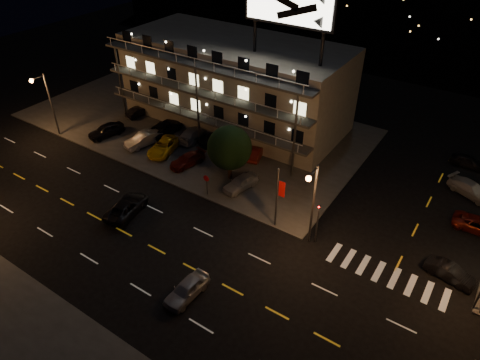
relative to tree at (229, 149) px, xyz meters
The scene contains 25 objects.
ground 13.15m from the tree, 77.13° to the right, with size 140.00×140.00×0.00m, color black.
curb_nw 14.07m from the tree, 145.46° to the left, with size 44.00×24.00×0.15m, color #353533.
motel 13.70m from the tree, 121.62° to the left, with size 28.00×13.80×18.10m.
streetlight_nw 23.63m from the tree, 169.35° to the right, with size 0.44×1.92×8.00m.
streetlight_nc 12.18m from the tree, 21.09° to the right, with size 0.44×1.92×8.00m.
signal_nw 12.46m from the tree, 17.83° to the right, with size 0.20×0.27×4.60m.
banner_north 8.81m from the tree, 26.27° to the right, with size 0.83×0.16×6.40m.
stop_sign 4.24m from the tree, 92.92° to the right, with size 0.91×0.11×2.61m.
tree is the anchor object (origin of this frame).
lot_car_0 18.13m from the tree, behind, with size 1.81×4.49×1.53m, color black.
lot_car_1 12.77m from the tree, behind, with size 1.62×4.64×1.53m, color #99999E.
lot_car_2 9.81m from the tree, behind, with size 2.33×5.05×1.40m, color yellow.
lot_car_3 6.14m from the tree, behind, with size 1.74×4.27×1.24m, color #58130C.
lot_car_4 3.65m from the tree, 25.72° to the right, with size 1.64×4.07×1.39m, color #99999E.
lot_car_5 19.40m from the tree, 164.32° to the left, with size 1.30×3.72×1.22m, color black.
lot_car_6 13.08m from the tree, 164.48° to the left, with size 2.45×5.30×1.47m, color black.
lot_car_7 9.84m from the tree, 152.51° to the left, with size 2.11×5.19×1.50m, color #99999E.
lot_car_8 7.97m from the tree, 137.89° to the left, with size 1.77×4.39×1.50m, color black.
lot_car_9 5.83m from the tree, 88.29° to the left, with size 1.37×3.92×1.29m, color #58130C.
side_car_0 22.86m from the tree, ahead, with size 1.36×3.89×1.28m, color black.
side_car_1 24.46m from the tree, 13.87° to the left, with size 2.12×4.60×1.28m, color #58130C.
side_car_2 24.78m from the tree, 27.06° to the left, with size 1.92×4.73×1.37m, color #99999E.
side_car_3 26.76m from the tree, 39.02° to the left, with size 1.51×3.75×1.28m, color black.
road_car_east 16.24m from the tree, 67.03° to the right, with size 1.65×4.10×1.40m, color #99999E.
road_car_west 11.66m from the tree, 115.91° to the right, with size 2.36×5.11×1.42m, color black.
Camera 1 is at (18.88, -18.26, 26.35)m, focal length 32.00 mm.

